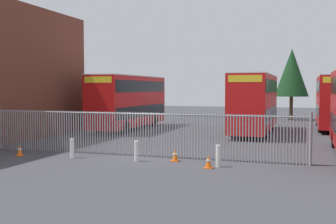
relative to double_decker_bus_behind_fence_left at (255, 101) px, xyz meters
name	(u,v)px	position (x,y,z in m)	size (l,w,h in m)	color
ground_plane	(187,138)	(-4.01, -4.61, -2.42)	(100.00, 100.00, 0.00)	#3D3D42
palisade_fence	(135,133)	(-4.40, -12.61, -1.24)	(16.70, 0.14, 2.35)	gray
double_decker_bus_behind_fence_left	(255,101)	(0.00, 0.00, 0.00)	(2.54, 10.81, 4.42)	red
double_decker_bus_behind_fence_right	(129,100)	(-10.22, -0.13, 0.00)	(2.54, 10.81, 4.42)	red
double_decker_bus_far_back	(333,100)	(5.83, 5.52, 0.00)	(2.54, 10.81, 4.42)	red
bollard_near_left	(72,148)	(-7.09, -14.12, -1.95)	(0.20, 0.20, 0.95)	silver
bollard_center_front	(136,151)	(-3.77, -13.98, -1.95)	(0.20, 0.20, 0.95)	silver
bollard_near_right	(218,156)	(0.11, -14.16, -1.95)	(0.20, 0.20, 0.95)	silver
traffic_cone_by_gate	(208,162)	(-0.21, -14.61, -2.13)	(0.34, 0.34, 0.59)	orange
traffic_cone_mid_forecourt	(175,155)	(-2.07, -13.43, -2.13)	(0.34, 0.34, 0.59)	orange
traffic_cone_near_kerb	(20,150)	(-9.92, -14.41, -2.13)	(0.34, 0.34, 0.59)	orange
tree_tall_back	(292,73)	(2.15, 14.95, 2.65)	(3.58, 3.58, 7.65)	#4C3823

